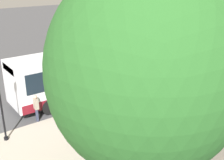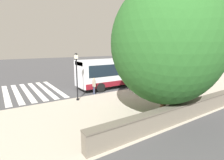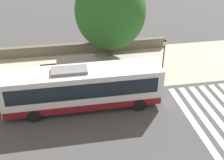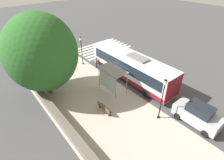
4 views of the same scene
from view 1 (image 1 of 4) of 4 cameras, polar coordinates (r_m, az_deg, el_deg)
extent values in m
plane|color=#424244|center=(19.43, -1.24, -4.27)|extent=(120.00, 120.00, 0.00)
cube|color=#ADA393|center=(16.38, 8.08, -9.56)|extent=(9.00, 44.00, 0.02)
cube|color=#6B6356|center=(14.02, 20.16, -13.99)|extent=(0.50, 20.00, 1.06)
cube|color=#5B5449|center=(13.72, 20.46, -12.03)|extent=(0.60, 20.00, 0.08)
cube|color=silver|center=(20.28, -3.46, 2.48)|extent=(2.62, 12.18, 2.83)
cube|color=black|center=(20.17, -3.48, 3.47)|extent=(2.66, 11.21, 1.24)
cube|color=maroon|center=(20.67, -3.39, -0.50)|extent=(2.66, 11.94, 0.57)
cube|color=maroon|center=(23.99, 8.75, 5.18)|extent=(2.66, 0.06, 2.72)
cube|color=black|center=(17.54, -20.28, 2.11)|extent=(1.96, 0.08, 0.40)
cube|color=slate|center=(20.36, -1.39, 7.04)|extent=(1.31, 2.68, 0.22)
cylinder|color=black|center=(17.92, -12.65, -5.30)|extent=(0.30, 1.00, 1.00)
cylinder|color=black|center=(20.01, -15.60, -2.73)|extent=(0.30, 1.00, 1.00)
cylinder|color=black|center=(22.05, 6.62, 0.14)|extent=(0.30, 1.00, 1.00)
cylinder|color=black|center=(23.78, 2.58, 1.82)|extent=(0.30, 1.00, 1.00)
cylinder|color=slate|center=(19.69, 4.64, 0.12)|extent=(0.08, 0.08, 2.60)
cylinder|color=slate|center=(17.96, -2.67, -1.92)|extent=(0.08, 0.08, 2.60)
cylinder|color=slate|center=(18.61, 7.87, -1.27)|extent=(0.08, 0.08, 2.60)
cylinder|color=slate|center=(16.77, 0.40, -3.61)|extent=(0.08, 0.08, 2.60)
cube|color=slate|center=(17.74, 2.77, 2.40)|extent=(1.89, 3.33, 0.08)
cube|color=silver|center=(17.62, 4.30, -1.98)|extent=(0.03, 2.73, 2.08)
cylinder|color=#2D3347|center=(17.25, -14.87, -6.96)|extent=(0.12, 0.12, 0.80)
cylinder|color=#2D3347|center=(17.38, -15.07, -6.76)|extent=(0.12, 0.12, 0.80)
cube|color=gray|center=(17.00, -15.20, -4.68)|extent=(0.34, 0.22, 0.65)
sphere|color=tan|center=(16.82, -15.34, -3.34)|extent=(0.22, 0.22, 0.22)
cube|color=brown|center=(18.26, 14.74, -5.16)|extent=(0.40, 1.89, 0.06)
cube|color=brown|center=(18.07, 15.22, -4.68)|extent=(0.04, 1.89, 0.40)
cube|color=black|center=(18.91, 16.14, -5.13)|extent=(0.32, 0.06, 0.45)
cube|color=black|center=(17.82, 13.12, -6.48)|extent=(0.32, 0.06, 0.45)
cylinder|color=black|center=(23.21, 14.26, -0.42)|extent=(0.24, 0.24, 0.16)
cylinder|color=black|center=(22.61, 14.68, 4.06)|extent=(0.10, 0.10, 3.95)
cube|color=silver|center=(22.11, 15.19, 9.41)|extent=(0.24, 0.24, 0.35)
pyramid|color=black|center=(22.07, 15.25, 10.03)|extent=(0.28, 0.28, 0.14)
cylinder|color=black|center=(16.14, -20.69, -11.04)|extent=(0.24, 0.24, 0.16)
cylinder|color=black|center=(15.32, -21.53, -5.38)|extent=(0.10, 0.10, 3.70)
cylinder|color=brown|center=(11.87, 5.87, -14.05)|extent=(0.40, 0.40, 2.95)
ellipsoid|color=#265B23|center=(10.30, 6.57, 1.98)|extent=(7.24, 7.24, 7.96)
cube|color=#9EA0A8|center=(26.10, 14.37, 3.68)|extent=(1.78, 4.09, 1.11)
cube|color=black|center=(25.94, 14.69, 5.62)|extent=(1.51, 2.12, 0.69)
cylinder|color=black|center=(24.77, 13.79, 1.57)|extent=(0.22, 0.64, 0.64)
cylinder|color=black|center=(25.79, 10.96, 2.57)|extent=(0.22, 0.64, 0.64)
cylinder|color=black|center=(26.79, 17.46, 2.66)|extent=(0.22, 0.64, 0.64)
cylinder|color=black|center=(27.74, 14.70, 3.56)|extent=(0.22, 0.64, 0.64)
camera|label=2|loc=(4.39, -110.38, -65.34)|focal=28.00mm
camera|label=3|loc=(36.88, -20.56, 27.55)|focal=45.00mm
camera|label=4|loc=(24.01, 52.42, 23.17)|focal=28.00mm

